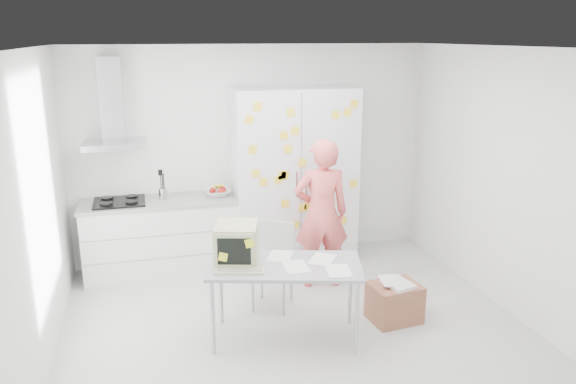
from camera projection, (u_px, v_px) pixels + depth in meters
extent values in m
cube|color=silver|center=(295.00, 327.00, 5.60)|extent=(4.50, 4.00, 0.02)
cube|color=white|center=(253.00, 154.00, 7.10)|extent=(4.50, 0.02, 2.70)
cube|color=white|center=(36.00, 216.00, 4.68)|extent=(0.02, 4.00, 2.70)
cube|color=white|center=(505.00, 181.00, 5.79)|extent=(0.02, 4.00, 2.70)
cube|color=white|center=(296.00, 47.00, 4.87)|extent=(4.50, 4.00, 0.02)
cube|color=white|center=(161.00, 238.00, 6.77)|extent=(1.80, 0.60, 0.88)
cube|color=gray|center=(162.00, 235.00, 6.45)|extent=(1.76, 0.01, 0.01)
cube|color=gray|center=(163.00, 258.00, 6.52)|extent=(1.76, 0.01, 0.01)
cube|color=#9E9E99|center=(159.00, 202.00, 6.64)|extent=(1.84, 0.63, 0.04)
cube|color=black|center=(119.00, 202.00, 6.53)|extent=(0.58, 0.50, 0.03)
cylinder|color=black|center=(106.00, 204.00, 6.37)|extent=(0.14, 0.14, 0.02)
cylinder|color=black|center=(132.00, 202.00, 6.44)|extent=(0.14, 0.14, 0.02)
cylinder|color=black|center=(107.00, 198.00, 6.60)|extent=(0.14, 0.14, 0.02)
cylinder|color=black|center=(132.00, 196.00, 6.66)|extent=(0.14, 0.14, 0.02)
cylinder|color=silver|center=(163.00, 194.00, 6.63)|extent=(0.10, 0.10, 0.14)
cylinder|color=black|center=(161.00, 186.00, 6.61)|extent=(0.01, 0.01, 0.30)
cylinder|color=black|center=(164.00, 186.00, 6.60)|extent=(0.01, 0.01, 0.30)
cylinder|color=black|center=(163.00, 185.00, 6.62)|extent=(0.01, 0.01, 0.30)
cube|color=black|center=(160.00, 172.00, 6.57)|extent=(0.05, 0.01, 0.07)
imported|color=white|center=(218.00, 193.00, 6.80)|extent=(0.31, 0.31, 0.08)
sphere|color=#B2140F|center=(213.00, 190.00, 6.80)|extent=(0.08, 0.08, 0.08)
sphere|color=#B2140F|center=(221.00, 191.00, 6.75)|extent=(0.08, 0.08, 0.08)
sphere|color=#B2140F|center=(223.00, 189.00, 6.85)|extent=(0.08, 0.08, 0.08)
cylinder|color=yellow|center=(216.00, 187.00, 6.80)|extent=(0.09, 0.17, 0.10)
cylinder|color=yellow|center=(218.00, 187.00, 6.80)|extent=(0.04, 0.17, 0.10)
cylinder|color=yellow|center=(220.00, 186.00, 6.81)|extent=(0.08, 0.17, 0.10)
cube|color=silver|center=(115.00, 144.00, 6.39)|extent=(0.70, 0.48, 0.07)
cube|color=silver|center=(111.00, 99.00, 6.37)|extent=(0.26, 0.24, 0.95)
cube|color=silver|center=(294.00, 177.00, 6.97)|extent=(1.50, 0.65, 2.20)
cube|color=slate|center=(301.00, 183.00, 6.67)|extent=(0.01, 0.01, 2.16)
cube|color=silver|center=(297.00, 184.00, 6.64)|extent=(0.02, 0.02, 0.30)
cube|color=silver|center=(306.00, 183.00, 6.67)|extent=(0.02, 0.02, 0.30)
cube|color=yellow|center=(336.00, 115.00, 6.55)|extent=(0.10, 0.00, 0.10)
cube|color=yellow|center=(348.00, 112.00, 6.58)|extent=(0.12, 0.00, 0.12)
cube|color=yellow|center=(354.00, 184.00, 6.84)|extent=(0.12, 0.00, 0.12)
cube|color=yellow|center=(282.00, 176.00, 6.58)|extent=(0.10, 0.00, 0.10)
cube|color=yellow|center=(302.00, 163.00, 6.60)|extent=(0.12, 0.00, 0.12)
cube|color=yellow|center=(331.00, 201.00, 6.82)|extent=(0.12, 0.00, 0.12)
cube|color=yellow|center=(285.00, 203.00, 6.68)|extent=(0.10, 0.00, 0.10)
cube|color=yellow|center=(291.00, 112.00, 6.40)|extent=(0.12, 0.00, 0.12)
cube|color=yellow|center=(308.00, 206.00, 6.77)|extent=(0.12, 0.00, 0.12)
cube|color=yellow|center=(334.00, 174.00, 6.74)|extent=(0.12, 0.00, 0.12)
cube|color=yellow|center=(324.00, 195.00, 6.78)|extent=(0.10, 0.00, 0.10)
cube|color=yellow|center=(284.00, 135.00, 6.45)|extent=(0.12, 0.00, 0.12)
cube|color=yellow|center=(263.00, 182.00, 6.54)|extent=(0.10, 0.00, 0.10)
cube|color=yellow|center=(256.00, 173.00, 6.49)|extent=(0.10, 0.00, 0.10)
cube|color=yellow|center=(249.00, 119.00, 6.30)|extent=(0.11, 0.00, 0.11)
cube|color=yellow|center=(295.00, 225.00, 6.79)|extent=(0.10, 0.00, 0.10)
cube|color=yellow|center=(285.00, 175.00, 6.59)|extent=(0.11, 0.00, 0.11)
cube|color=yellow|center=(343.00, 220.00, 6.94)|extent=(0.11, 0.00, 0.11)
cube|color=yellow|center=(354.00, 104.00, 6.57)|extent=(0.10, 0.00, 0.10)
cube|color=yellow|center=(288.00, 149.00, 6.51)|extent=(0.10, 0.00, 0.10)
cube|color=yellow|center=(278.00, 180.00, 6.58)|extent=(0.11, 0.00, 0.11)
cube|color=yellow|center=(315.00, 228.00, 6.87)|extent=(0.10, 0.00, 0.10)
cube|color=yellow|center=(258.00, 107.00, 6.29)|extent=(0.10, 0.00, 0.10)
cube|color=yellow|center=(253.00, 150.00, 6.40)|extent=(0.12, 0.00, 0.12)
cube|color=yellow|center=(325.00, 208.00, 6.83)|extent=(0.11, 0.00, 0.11)
cube|color=yellow|center=(295.00, 131.00, 6.48)|extent=(0.11, 0.00, 0.11)
cube|color=yellow|center=(323.00, 167.00, 6.68)|extent=(0.11, 0.00, 0.11)
cube|color=yellow|center=(303.00, 208.00, 6.75)|extent=(0.11, 0.00, 0.11)
imported|color=#F0615D|center=(321.00, 214.00, 6.32)|extent=(0.66, 0.46, 1.72)
cube|color=#989BA2|center=(285.00, 266.00, 5.19)|extent=(1.54, 1.05, 0.03)
cylinder|color=#ADACB1|center=(213.00, 318.00, 5.02)|extent=(0.04, 0.04, 0.72)
cylinder|color=#ADACB1|center=(356.00, 319.00, 5.01)|extent=(0.04, 0.04, 0.72)
cylinder|color=#ADACB1|center=(221.00, 290.00, 5.58)|extent=(0.04, 0.04, 0.72)
cylinder|color=#ADACB1|center=(350.00, 290.00, 5.57)|extent=(0.04, 0.04, 0.72)
cube|color=#C0BF8E|center=(237.00, 243.00, 5.22)|extent=(0.47, 0.49, 0.36)
cube|color=#C0BF8E|center=(234.00, 251.00, 5.02)|extent=(0.35, 0.11, 0.32)
cube|color=black|center=(234.00, 252.00, 5.01)|extent=(0.29, 0.09, 0.25)
cube|color=#E9F42C|center=(223.00, 257.00, 5.01)|extent=(0.09, 0.03, 0.09)
cube|color=#E9F42C|center=(250.00, 243.00, 4.98)|extent=(0.09, 0.03, 0.10)
cube|color=#C0BF8E|center=(240.00, 271.00, 5.01)|extent=(0.47, 0.26, 0.03)
cube|color=gray|center=(240.00, 269.00, 5.01)|extent=(0.42, 0.21, 0.01)
cube|color=silver|center=(296.00, 266.00, 5.14)|extent=(0.22, 0.30, 0.00)
cube|color=silver|center=(322.00, 259.00, 5.30)|extent=(0.35, 0.37, 0.00)
cube|color=silver|center=(338.00, 271.00, 5.04)|extent=(0.26, 0.33, 0.00)
cube|color=silver|center=(280.00, 256.00, 5.38)|extent=(0.31, 0.36, 0.00)
cube|color=#A5A6A4|center=(272.00, 269.00, 5.88)|extent=(0.56, 0.56, 0.04)
cube|color=#A5A6A4|center=(277.00, 241.00, 5.99)|extent=(0.36, 0.21, 0.45)
cylinder|color=#A3A1A6|center=(253.00, 294.00, 5.83)|extent=(0.04, 0.04, 0.42)
cylinder|color=#A3A1A6|center=(284.00, 297.00, 5.75)|extent=(0.04, 0.04, 0.42)
cylinder|color=#A3A1A6|center=(262.00, 281.00, 6.14)|extent=(0.04, 0.04, 0.42)
cylinder|color=#A3A1A6|center=(291.00, 284.00, 6.06)|extent=(0.04, 0.04, 0.42)
cube|color=#935940|center=(394.00, 302.00, 5.68)|extent=(0.52, 0.44, 0.39)
cube|color=silver|center=(398.00, 284.00, 5.61)|extent=(0.30, 0.36, 0.03)
cube|color=silver|center=(391.00, 280.00, 5.64)|extent=(0.25, 0.32, 0.00)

